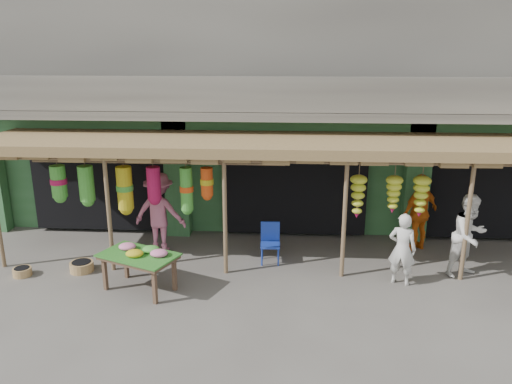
# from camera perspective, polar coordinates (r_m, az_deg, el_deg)

# --- Properties ---
(ground) EXTENTS (80.00, 80.00, 0.00)m
(ground) POSITION_cam_1_polar(r_m,az_deg,el_deg) (11.15, 4.45, -8.94)
(ground) COLOR #514C47
(ground) RESTS_ON ground
(building) EXTENTS (16.40, 6.80, 7.00)m
(building) POSITION_cam_1_polar(r_m,az_deg,el_deg) (15.02, 4.52, 11.00)
(building) COLOR gray
(building) RESTS_ON ground
(awning) EXTENTS (14.00, 2.70, 2.79)m
(awning) POSITION_cam_1_polar(r_m,az_deg,el_deg) (11.10, 3.85, 4.96)
(awning) COLOR brown
(awning) RESTS_ON ground
(flower_table) EXTENTS (1.74, 1.42, 0.91)m
(flower_table) POSITION_cam_1_polar(r_m,az_deg,el_deg) (10.27, -13.13, -7.14)
(flower_table) COLOR #503A29
(flower_table) RESTS_ON ground
(blue_chair) EXTENTS (0.45, 0.46, 0.91)m
(blue_chair) POSITION_cam_1_polar(r_m,az_deg,el_deg) (11.40, 1.63, -5.52)
(blue_chair) COLOR #1834A1
(blue_chair) RESTS_ON ground
(basket_left) EXTENTS (0.67, 0.67, 0.21)m
(basket_left) POSITION_cam_1_polar(r_m,az_deg,el_deg) (11.69, -19.30, -8.05)
(basket_left) COLOR olive
(basket_left) RESTS_ON ground
(basket_mid) EXTENTS (0.62, 0.62, 0.21)m
(basket_mid) POSITION_cam_1_polar(r_m,az_deg,el_deg) (12.18, -15.34, -6.70)
(basket_mid) COLOR #A07947
(basket_mid) RESTS_ON ground
(basket_right) EXTENTS (0.47, 0.47, 0.18)m
(basket_right) POSITION_cam_1_polar(r_m,az_deg,el_deg) (11.96, -25.15, -8.26)
(basket_right) COLOR #A0794A
(basket_right) RESTS_ON ground
(person_front) EXTENTS (0.66, 0.55, 1.53)m
(person_front) POSITION_cam_1_polar(r_m,az_deg,el_deg) (10.67, 16.37, -6.28)
(person_front) COLOR silver
(person_front) RESTS_ON ground
(person_right) EXTENTS (1.10, 1.02, 1.81)m
(person_right) POSITION_cam_1_polar(r_m,az_deg,el_deg) (11.49, 23.18, -4.60)
(person_right) COLOR silver
(person_right) RESTS_ON ground
(person_vendor) EXTENTS (1.16, 1.01, 1.88)m
(person_vendor) POSITION_cam_1_polar(r_m,az_deg,el_deg) (12.53, 18.20, -2.21)
(person_vendor) COLOR orange
(person_vendor) RESTS_ON ground
(person_shopper) EXTENTS (1.34, 0.88, 1.93)m
(person_shopper) POSITION_cam_1_polar(r_m,az_deg,el_deg) (12.04, -10.97, -2.29)
(person_shopper) COLOR #BF6582
(person_shopper) RESTS_ON ground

